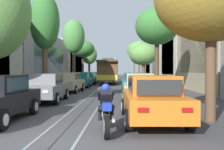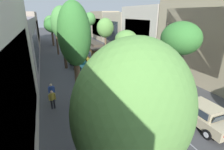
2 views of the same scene
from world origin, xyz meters
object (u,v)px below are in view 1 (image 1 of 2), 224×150
object	(u,v)px
parked_car_teal_mid_right	(133,82)
pedestrian_on_right_pavement	(28,80)
parked_car_beige_mid_left	(69,82)
street_tree_kerb_right_mid	(143,55)
street_tree_kerb_right_fourth	(139,53)
parked_car_beige_second_right	(139,87)
street_tree_kerb_left_mid	(74,37)
parked_car_teal_fourth_left	(81,80)
street_tree_kerb_left_second	(45,23)
street_tree_kerb_right_second	(157,27)
parked_car_grey_second_left	(46,87)
motorcycle_with_rider	(106,109)
pedestrian_on_left_pavement	(22,81)
cable_car_trolley	(108,71)
parked_car_orange_near_right	(152,98)
parked_car_silver_sixth_left	(93,77)
street_tree_kerb_left_fourth	(83,49)
street_tree_kerb_right_far	(134,50)
street_tree_kerb_left_far	(89,55)
parked_car_teal_fifth_left	(88,78)

from	to	relation	value
parked_car_teal_mid_right	pedestrian_on_right_pavement	bearing A→B (deg)	174.40
parked_car_beige_mid_left	pedestrian_on_right_pavement	xyz separation A→B (m)	(-4.09, 1.92, 0.13)
street_tree_kerb_right_mid	street_tree_kerb_right_fourth	world-z (taller)	street_tree_kerb_right_fourth
parked_car_beige_second_right	street_tree_kerb_left_mid	size ratio (longest dim) A/B	0.53
parked_car_teal_fourth_left	street_tree_kerb_left_mid	distance (m)	7.87
parked_car_teal_mid_right	street_tree_kerb_left_second	distance (m)	8.81
street_tree_kerb_right_second	street_tree_kerb_right_mid	world-z (taller)	street_tree_kerb_right_second
parked_car_grey_second_left	street_tree_kerb_right_mid	bearing A→B (deg)	66.66
street_tree_kerb_right_second	motorcycle_with_rider	bearing A→B (deg)	-104.72
street_tree_kerb_right_mid	motorcycle_with_rider	distance (m)	23.34
pedestrian_on_right_pavement	pedestrian_on_left_pavement	bearing A→B (deg)	-91.30
parked_car_grey_second_left	street_tree_kerb_right_fourth	xyz separation A→B (m)	(7.18, 25.79, 3.79)
parked_car_teal_fourth_left	street_tree_kerb_right_fourth	bearing A→B (deg)	63.11
pedestrian_on_left_pavement	pedestrian_on_right_pavement	world-z (taller)	pedestrian_on_right_pavement
pedestrian_on_left_pavement	pedestrian_on_right_pavement	distance (m)	1.34
parked_car_beige_second_right	street_tree_kerb_right_mid	distance (m)	15.70
street_tree_kerb_left_mid	motorcycle_with_rider	size ratio (longest dim) A/B	4.15
parked_car_teal_fourth_left	street_tree_kerb_left_mid	xyz separation A→B (m)	(-1.78, 5.64, 5.19)
cable_car_trolley	parked_car_grey_second_left	bearing A→B (deg)	-97.91
street_tree_kerb_left_mid	parked_car_beige_second_right	bearing A→B (deg)	-66.99
parked_car_teal_mid_right	street_tree_kerb_right_second	size ratio (longest dim) A/B	0.65
parked_car_teal_mid_right	motorcycle_with_rider	size ratio (longest dim) A/B	2.19
parked_car_orange_near_right	parked_car_teal_mid_right	bearing A→B (deg)	90.19
parked_car_silver_sixth_left	cable_car_trolley	size ratio (longest dim) A/B	0.48
pedestrian_on_right_pavement	street_tree_kerb_right_second	bearing A→B (deg)	-12.82
parked_car_beige_second_right	pedestrian_on_right_pavement	distance (m)	11.88
street_tree_kerb_left_second	pedestrian_on_left_pavement	bearing A→B (deg)	172.09
street_tree_kerb_left_fourth	pedestrian_on_left_pavement	distance (m)	20.36
street_tree_kerb_right_far	cable_car_trolley	xyz separation A→B (m)	(-4.42, -18.21, -4.26)
street_tree_kerb_left_far	motorcycle_with_rider	distance (m)	43.95
parked_car_teal_fifth_left	street_tree_kerb_left_fourth	size ratio (longest dim) A/B	0.66
parked_car_grey_second_left	parked_car_teal_mid_right	bearing A→B (deg)	53.91
parked_car_grey_second_left	parked_car_beige_mid_left	world-z (taller)	same
motorcycle_with_rider	parked_car_teal_mid_right	bearing A→B (deg)	84.10
parked_car_teal_mid_right	street_tree_kerb_left_fourth	world-z (taller)	street_tree_kerb_left_fourth
parked_car_grey_second_left	parked_car_teal_fifth_left	bearing A→B (deg)	89.94
parked_car_grey_second_left	street_tree_kerb_left_fourth	world-z (taller)	street_tree_kerb_left_fourth
parked_car_teal_mid_right	street_tree_kerb_left_fourth	xyz separation A→B (m)	(-7.22, 19.35, 4.48)
parked_car_beige_mid_left	cable_car_trolley	xyz separation A→B (m)	(2.61, 12.48, 0.86)
parked_car_teal_fifth_left	street_tree_kerb_left_fourth	bearing A→B (deg)	102.86
cable_car_trolley	street_tree_kerb_left_mid	bearing A→B (deg)	-163.58
parked_car_teal_mid_right	cable_car_trolley	xyz separation A→B (m)	(-2.63, 11.48, 0.86)
parked_car_grey_second_left	parked_car_teal_fifth_left	distance (m)	17.67
street_tree_kerb_right_second	parked_car_beige_mid_left	bearing A→B (deg)	175.00
parked_car_beige_mid_left	cable_car_trolley	bearing A→B (deg)	78.17
parked_car_teal_mid_right	street_tree_kerb_left_far	xyz separation A→B (m)	(-7.44, 29.40, 4.12)
street_tree_kerb_right_far	cable_car_trolley	bearing A→B (deg)	-103.63
cable_car_trolley	pedestrian_on_left_pavement	xyz separation A→B (m)	(-6.73, -11.90, -0.76)
parked_car_teal_fifth_left	pedestrian_on_right_pavement	bearing A→B (deg)	-113.29
parked_car_beige_second_right	parked_car_teal_mid_right	distance (m)	6.35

